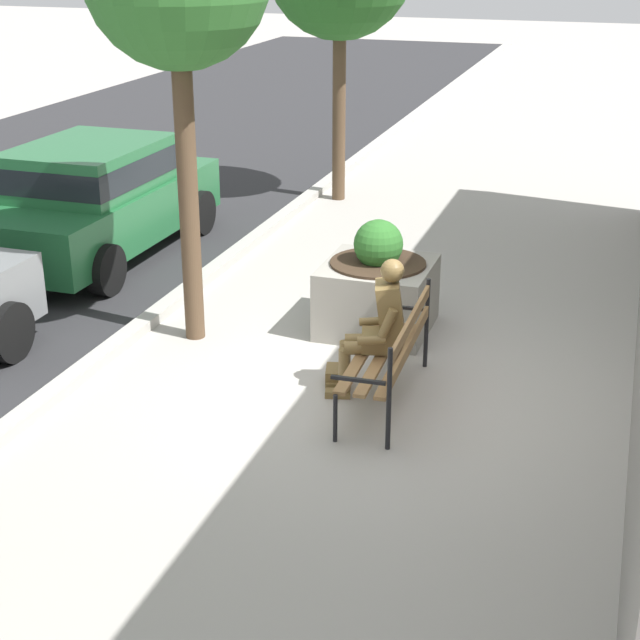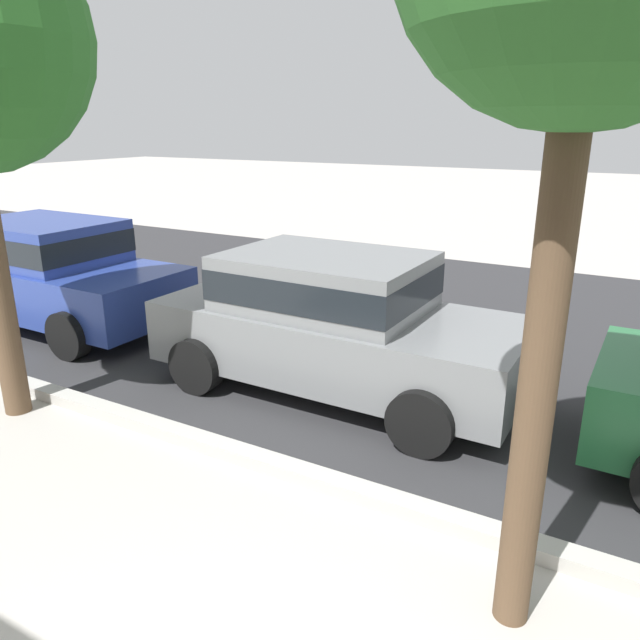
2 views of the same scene
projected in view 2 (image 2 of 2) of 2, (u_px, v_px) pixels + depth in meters
The scene contains 4 objects.
street_surface at pixel (542, 341), 8.43m from camera, with size 60.00×9.00×0.01m, color #2D2D30.
curb_stone at pixel (430, 514), 4.60m from camera, with size 60.00×0.20×0.12m, color #B2AFA8.
parked_car_blue at pixel (50, 270), 8.90m from camera, with size 4.12×1.95×1.56m.
parked_car_grey at pixel (333, 319), 6.67m from camera, with size 4.12×1.95×1.56m.
Camera 2 is at (1.19, -0.92, 2.91)m, focal length 33.84 mm.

